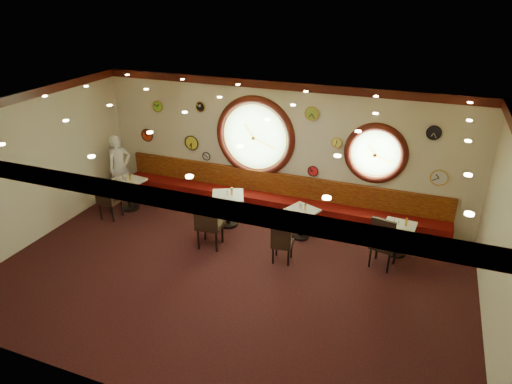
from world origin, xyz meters
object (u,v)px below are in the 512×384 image
Objects in this scene: condiment_c_salt at (300,206)px; condiment_a_bottle at (130,177)px; chair_b at (208,219)px; waiter at (120,168)px; condiment_b_pepper at (227,193)px; condiment_d_bottle at (406,222)px; chair_d at (383,240)px; condiment_c_bottle at (305,207)px; condiment_a_salt at (123,177)px; condiment_d_pepper at (399,223)px; condiment_b_bottle at (232,191)px; table_d at (398,236)px; condiment_c_pepper at (302,207)px; condiment_b_salt at (228,192)px; table_b at (228,206)px; table_a at (129,191)px; table_c at (301,220)px; chair_a at (107,196)px; condiment_d_salt at (394,221)px; condiment_a_pepper at (125,179)px; chair_c at (282,239)px.

condiment_a_bottle is at bearing -177.32° from condiment_c_salt.
waiter reaches higher than chair_b.
condiment_b_pepper reaches higher than condiment_d_bottle.
chair_d reaches higher than condiment_c_bottle.
condiment_a_salt is 0.71× the size of condiment_a_bottle.
condiment_d_pepper is 3.67m from condiment_b_bottle.
condiment_c_pepper is at bearing -178.62° from table_d.
condiment_d_pepper is 0.58× the size of condiment_c_bottle.
condiment_b_salt is at bearing 3.33° from condiment_a_salt.
condiment_c_salt is 0.98× the size of condiment_b_pepper.
table_b is 3.78m from table_d.
condiment_a_bottle is 0.91× the size of condiment_b_bottle.
table_a is 0.96× the size of table_c.
table_a is at bearing 78.39° from chair_a.
condiment_b_bottle is 1.72m from condiment_c_bottle.
table_c is 7.05× the size of condiment_a_salt.
chair_b is at bearing -87.99° from table_b.
chair_a is at bearing -101.80° from table_a.
table_d is at bearing 7.93° from chair_a.
condiment_b_pepper is at bearing -176.69° from table_c.
condiment_c_pepper is at bearing -69.61° from waiter.
condiment_b_bottle is (0.04, 1.13, 0.16)m from chair_b.
condiment_a_bottle reaches higher than condiment_d_bottle.
condiment_d_bottle is (2.17, 0.09, 0.33)m from table_c.
chair_d is at bearing -19.14° from condiment_c_salt.
waiter is (-0.38, 1.08, 0.24)m from chair_a.
condiment_a_bottle is (-2.56, -0.12, 0.03)m from condiment_b_salt.
condiment_c_salt is at bearing 139.52° from condiment_c_pepper.
condiment_b_salt is at bearing 2.72° from condiment_a_bottle.
condiment_a_salt is 6.66m from condiment_d_bottle.
condiment_a_pepper reaches higher than condiment_d_salt.
condiment_d_salt is at bearing 2.22° from condiment_b_salt.
condiment_b_pepper is at bearing 1.70° from condiment_a_salt.
chair_c reaches higher than condiment_b_pepper.
condiment_c_pepper is (0.08, 1.13, 0.19)m from chair_c.
condiment_b_salt is at bearing 106.52° from condiment_b_pepper.
condiment_d_bottle is at bearing -68.03° from waiter.
table_c is 2.06m from chair_b.
condiment_b_salt is 3.77m from condiment_d_pepper.
condiment_a_bottle reaches higher than table_c.
condiment_b_salt is 0.60× the size of condiment_d_bottle.
condiment_a_pepper is at bearing -176.45° from condiment_c_salt.
chair_b is at bearing -90.46° from waiter.
condiment_c_salt is 4.34m from condiment_a_pepper.
condiment_b_pepper is 0.60× the size of condiment_b_bottle.
condiment_a_pepper reaches higher than condiment_b_salt.
chair_a is 6.74m from condiment_d_bottle.
table_c is at bearing 1.92° from condiment_a_bottle.
condiment_d_pepper is (-0.03, 0.01, 0.29)m from table_d.
condiment_b_salt is 3.68m from condiment_d_salt.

